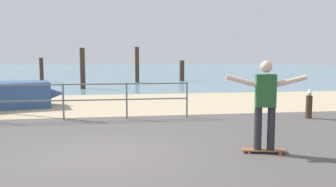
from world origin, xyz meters
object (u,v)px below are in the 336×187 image
bollard_short (309,107)px  skateboard (264,150)px  skateboarder (265,100)px  seagull (309,93)px

bollard_short → skateboard: bearing=-130.1°
skateboarder → bollard_short: bearing=49.9°
skateboarder → bollard_short: size_ratio=2.47×
skateboarder → seagull: bearing=49.9°
skateboard → skateboarder: skateboarder is taller
skateboard → bollard_short: (2.79, 3.31, 0.27)m
skateboard → seagull: 4.40m
skateboard → skateboarder: bearing=172.9°
seagull → skateboard: bearing=-130.1°
skateboard → seagull: size_ratio=1.85×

